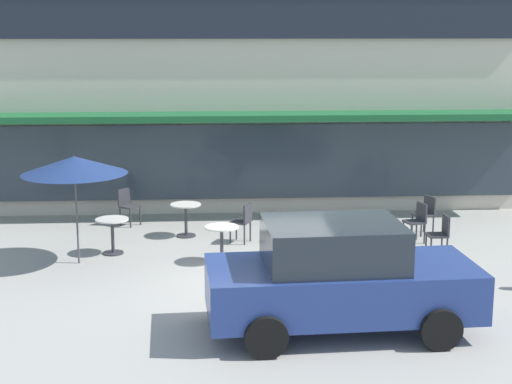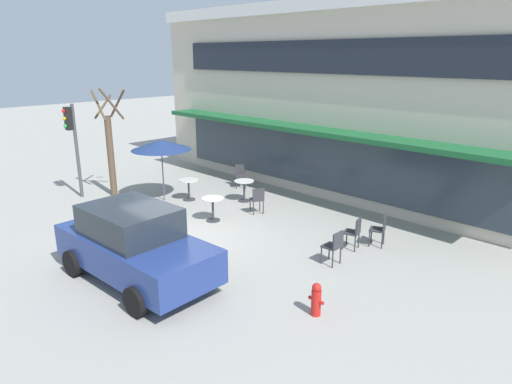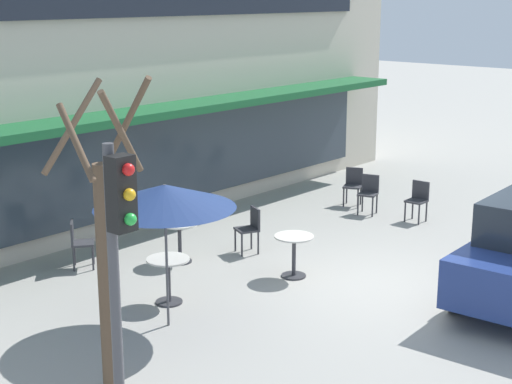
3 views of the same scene
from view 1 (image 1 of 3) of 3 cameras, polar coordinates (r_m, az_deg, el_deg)
ground_plane at (r=14.51m, az=0.51°, el=-7.00°), size 80.00×80.00×0.00m
building_facade at (r=23.71m, az=-1.18°, el=8.88°), size 17.50×9.10×6.91m
cafe_table_near_wall at (r=15.91m, az=-2.51°, el=-3.36°), size 0.70×0.70×0.76m
cafe_table_streetside at (r=16.79m, az=-10.40°, el=-2.74°), size 0.70×0.70×0.76m
cafe_table_by_tree at (r=17.95m, az=-5.12°, el=-1.63°), size 0.70×0.70×0.76m
patio_umbrella_green_folded at (r=15.93m, az=-13.07°, el=1.91°), size 2.10×2.10×2.20m
cafe_chair_0 at (r=16.72m, az=13.28°, el=-2.88°), size 0.41×0.41×0.89m
cafe_chair_1 at (r=17.75m, az=11.65°, el=-1.95°), size 0.50×0.50×0.89m
cafe_chair_2 at (r=17.35m, az=-0.92°, el=-2.02°), size 0.53×0.53×0.89m
cafe_chair_3 at (r=19.16m, az=-9.33°, el=-0.85°), size 0.56×0.56×0.89m
cafe_chair_4 at (r=18.50m, az=12.25°, el=-1.42°), size 0.52×0.52×0.89m
parked_sedan at (r=12.36m, az=6.06°, el=-6.18°), size 4.29×2.18×1.76m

